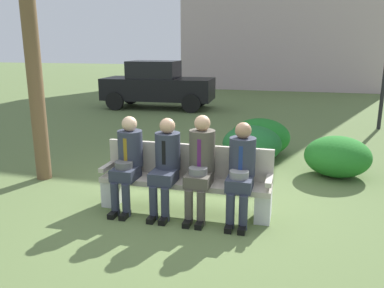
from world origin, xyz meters
The scene contains 10 objects.
ground_plane centered at (0.00, 0.00, 0.00)m, with size 80.00×80.00×0.00m, color #5A6F3E.
park_bench centered at (-0.10, -0.18, 0.44)m, with size 2.33×0.44×0.90m.
seated_man_leftmost centered at (-0.88, -0.32, 0.71)m, with size 0.34×0.72×1.28m.
seated_man_centerleft centered at (-0.33, -0.31, 0.72)m, with size 0.34×0.72×1.28m.
seated_man_centerright centered at (0.14, -0.31, 0.74)m, with size 0.34×0.72×1.34m.
seated_man_rightmost centered at (0.67, -0.32, 0.71)m, with size 0.34×0.72×1.27m.
shrub_near_bench centered at (0.53, 2.33, 0.36)m, with size 1.14×1.05×0.71m, color #1C5D29.
shrub_mid_lawn centered at (2.05, 1.86, 0.35)m, with size 1.12×1.03×0.70m, color #237324.
shrub_far_lawn centered at (0.64, 2.88, 0.38)m, with size 1.21×1.11×0.76m, color #1B6821.
parked_car_near centered at (-3.51, 8.22, 0.84)m, with size 3.97×1.87×1.68m.
Camera 1 is at (1.27, -5.01, 2.21)m, focal length 36.38 mm.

